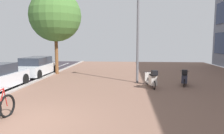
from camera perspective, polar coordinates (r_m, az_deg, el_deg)
name	(u,v)px	position (r m, az deg, el deg)	size (l,w,h in m)	color
ground	(67,127)	(6.38, -11.94, -15.48)	(21.00, 40.00, 0.13)	black
scooter_near	(152,79)	(11.26, 10.63, -3.26)	(0.64, 1.80, 1.00)	black
scooter_mid	(184,78)	(12.21, 18.83, -2.81)	(0.74, 1.69, 0.96)	black
parked_car_far	(36,67)	(15.95, -19.58, 0.09)	(1.79, 4.07, 1.32)	silver
lamp_post	(138,30)	(12.43, 6.94, 9.76)	(0.20, 0.52, 5.45)	slate
street_tree	(55,16)	(16.49, -14.94, 13.11)	(3.76, 3.76, 6.16)	brown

